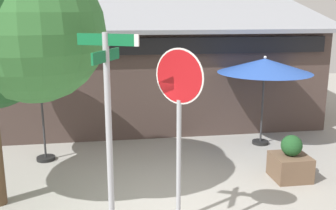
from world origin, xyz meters
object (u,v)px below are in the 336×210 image
(sidewalk_planter, at_px, (290,162))
(patio_umbrella_royal_blue_center, at_px, (265,66))
(stop_sign, at_px, (179,110))
(patio_umbrella_ivory_left, at_px, (39,71))
(street_sign_post, at_px, (109,124))

(sidewalk_planter, bearing_deg, patio_umbrella_royal_blue_center, 83.70)
(stop_sign, distance_m, patio_umbrella_royal_blue_center, 5.19)
(patio_umbrella_ivory_left, height_order, sidewalk_planter, patio_umbrella_ivory_left)
(stop_sign, relative_size, patio_umbrella_ivory_left, 1.22)
(stop_sign, bearing_deg, patio_umbrella_ivory_left, 123.40)
(patio_umbrella_royal_blue_center, height_order, sidewalk_planter, patio_umbrella_royal_blue_center)
(patio_umbrella_ivory_left, bearing_deg, street_sign_post, -68.48)
(patio_umbrella_royal_blue_center, bearing_deg, stop_sign, -125.91)
(street_sign_post, relative_size, patio_umbrella_ivory_left, 1.31)
(stop_sign, relative_size, sidewalk_planter, 3.10)
(street_sign_post, distance_m, patio_umbrella_royal_blue_center, 5.86)
(stop_sign, distance_m, patio_umbrella_ivory_left, 4.64)
(street_sign_post, height_order, sidewalk_planter, street_sign_post)
(street_sign_post, height_order, stop_sign, street_sign_post)
(sidewalk_planter, bearing_deg, stop_sign, -145.28)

